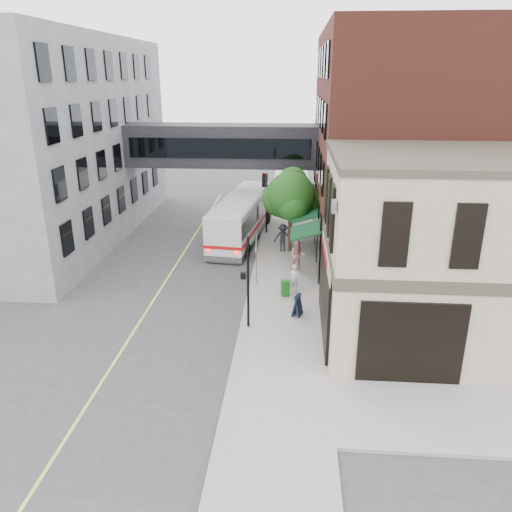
% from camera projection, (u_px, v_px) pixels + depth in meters
% --- Properties ---
extents(ground, '(120.00, 120.00, 0.00)m').
position_uv_depth(ground, '(235.00, 350.00, 22.03)').
color(ground, '#38383A').
rests_on(ground, ground).
extents(sidewalk_main, '(4.00, 60.00, 0.15)m').
position_uv_depth(sidewalk_main, '(287.00, 247.00, 34.96)').
color(sidewalk_main, gray).
rests_on(sidewalk_main, ground).
extents(corner_building, '(10.19, 8.12, 8.45)m').
position_uv_depth(corner_building, '(443.00, 251.00, 21.79)').
color(corner_building, tan).
rests_on(corner_building, ground).
extents(brick_building, '(13.76, 18.00, 14.00)m').
position_uv_depth(brick_building, '(410.00, 146.00, 32.93)').
color(brick_building, '#59241C').
rests_on(brick_building, ground).
extents(opposite_building, '(14.00, 24.00, 14.00)m').
position_uv_depth(opposite_building, '(25.00, 140.00, 35.83)').
color(opposite_building, slate).
rests_on(opposite_building, ground).
extents(skyway_bridge, '(14.00, 3.18, 3.00)m').
position_uv_depth(skyway_bridge, '(222.00, 145.00, 36.86)').
color(skyway_bridge, black).
rests_on(skyway_bridge, ground).
extents(traffic_signal_near, '(0.44, 0.22, 4.60)m').
position_uv_depth(traffic_signal_near, '(247.00, 271.00, 22.84)').
color(traffic_signal_near, black).
rests_on(traffic_signal_near, sidewalk_main).
extents(traffic_signal_far, '(0.53, 0.28, 4.50)m').
position_uv_depth(traffic_signal_far, '(265.00, 191.00, 36.77)').
color(traffic_signal_far, black).
rests_on(traffic_signal_far, sidewalk_main).
extents(street_sign_pole, '(0.08, 0.75, 3.00)m').
position_uv_depth(street_sign_pole, '(256.00, 255.00, 27.88)').
color(street_sign_pole, gray).
rests_on(street_sign_pole, sidewalk_main).
extents(street_tree, '(3.80, 3.20, 5.60)m').
position_uv_depth(street_tree, '(291.00, 196.00, 32.89)').
color(street_tree, '#382619').
rests_on(street_tree, sidewalk_main).
extents(lane_marking, '(0.12, 40.00, 0.01)m').
position_uv_depth(lane_marking, '(176.00, 265.00, 31.75)').
color(lane_marking, '#D8CC4C').
rests_on(lane_marking, ground).
extents(bus, '(3.87, 11.61, 3.06)m').
position_uv_depth(bus, '(242.00, 216.00, 36.49)').
color(bus, silver).
rests_on(bus, ground).
extents(pedestrian_a, '(0.68, 0.57, 1.59)m').
position_uv_depth(pedestrian_a, '(294.00, 279.00, 27.26)').
color(pedestrian_a, beige).
rests_on(pedestrian_a, sidewalk_main).
extents(pedestrian_b, '(0.96, 0.76, 1.93)m').
position_uv_depth(pedestrian_b, '(298.00, 255.00, 30.26)').
color(pedestrian_b, pink).
rests_on(pedestrian_b, sidewalk_main).
extents(pedestrian_c, '(1.25, 0.74, 1.90)m').
position_uv_depth(pedestrian_c, '(283.00, 238.00, 33.55)').
color(pedestrian_c, black).
rests_on(pedestrian_c, sidewalk_main).
extents(newspaper_box, '(0.50, 0.47, 0.86)m').
position_uv_depth(newspaper_box, '(285.00, 288.00, 26.96)').
color(newspaper_box, '#145914').
rests_on(newspaper_box, sidewalk_main).
extents(sandwich_board, '(0.59, 0.72, 1.10)m').
position_uv_depth(sandwich_board, '(297.00, 305.00, 24.71)').
color(sandwich_board, black).
rests_on(sandwich_board, sidewalk_main).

